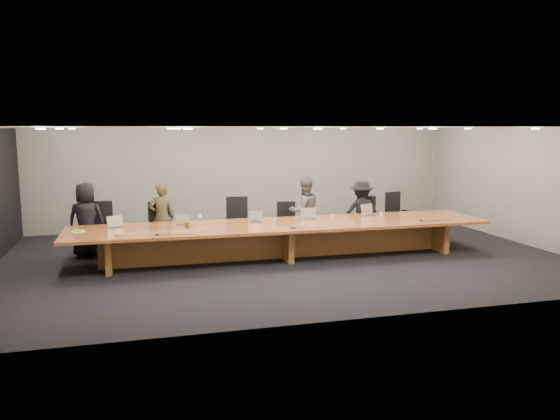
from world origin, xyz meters
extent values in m
plane|color=black|center=(0.00, 0.00, 0.00)|extent=(12.00, 12.00, 0.00)
cube|color=#B7B1A6|center=(0.00, 4.00, 1.40)|extent=(12.00, 0.02, 2.80)
cube|color=brown|center=(0.00, 0.00, 0.72)|extent=(9.00, 1.80, 0.06)
cube|color=brown|center=(0.00, 0.00, 0.34)|extent=(7.65, 0.15, 0.69)
cube|color=brown|center=(-3.60, 0.00, 0.34)|extent=(0.12, 1.26, 0.69)
cube|color=brown|center=(0.00, 0.00, 0.34)|extent=(0.12, 1.26, 0.69)
cube|color=brown|center=(3.60, 0.00, 0.34)|extent=(0.12, 1.26, 0.69)
imported|color=black|center=(-4.10, 1.18, 0.81)|extent=(0.89, 0.68, 1.63)
imported|color=#39361F|center=(-2.50, 1.27, 0.79)|extent=(0.59, 0.40, 1.58)
imported|color=#4D4E50|center=(0.83, 1.12, 0.82)|extent=(0.89, 0.75, 1.63)
imported|color=black|center=(2.30, 1.14, 0.76)|extent=(1.07, 0.74, 1.52)
cylinder|color=silver|center=(-1.76, 0.22, 0.87)|extent=(0.08, 0.08, 0.24)
cylinder|color=brown|center=(-2.05, 0.00, 0.80)|extent=(0.11, 0.11, 0.11)
cone|color=silver|center=(1.24, 0.31, 0.80)|extent=(0.11, 0.11, 0.10)
cone|color=white|center=(2.44, 0.32, 0.79)|extent=(0.08, 0.08, 0.09)
cube|color=silver|center=(-4.17, 0.12, 0.76)|extent=(0.26, 0.23, 0.01)
cube|color=green|center=(-4.19, 0.12, 0.78)|extent=(0.17, 0.10, 0.03)
cube|color=#A9A9AE|center=(-3.38, -0.49, 0.76)|extent=(0.20, 0.16, 0.03)
cone|color=black|center=(-2.68, -0.63, 0.76)|extent=(0.12, 0.12, 0.03)
cone|color=black|center=(0.03, -0.60, 0.77)|extent=(0.17, 0.17, 0.03)
cone|color=black|center=(3.02, -0.48, 0.76)|extent=(0.14, 0.14, 0.03)
camera|label=1|loc=(-3.06, -11.13, 2.77)|focal=35.00mm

